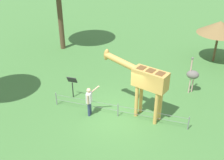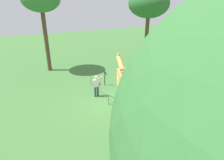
{
  "view_description": "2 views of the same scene",
  "coord_description": "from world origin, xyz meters",
  "px_view_note": "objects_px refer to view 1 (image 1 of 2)",
  "views": [
    {
      "loc": [
        -3.13,
        10.98,
        8.37
      ],
      "look_at": [
        0.45,
        -0.2,
        1.85
      ],
      "focal_mm": 43.16,
      "sensor_mm": 36.0,
      "label": 1
    },
    {
      "loc": [
        -10.36,
        4.76,
        6.59
      ],
      "look_at": [
        -0.56,
        0.21,
        1.99
      ],
      "focal_mm": 31.37,
      "sensor_mm": 36.0,
      "label": 2
    }
  ],
  "objects_px": {
    "visitor": "(89,100)",
    "info_sign": "(72,83)",
    "shade_hut_aside": "(220,27)",
    "ostrich": "(193,75)",
    "giraffe": "(145,80)"
  },
  "relations": [
    {
      "from": "ostrich",
      "to": "shade_hut_aside",
      "type": "bearing_deg",
      "value": -104.94
    },
    {
      "from": "giraffe",
      "to": "visitor",
      "type": "bearing_deg",
      "value": 16.15
    },
    {
      "from": "visitor",
      "to": "shade_hut_aside",
      "type": "distance_m",
      "value": 10.95
    },
    {
      "from": "ostrich",
      "to": "visitor",
      "type": "bearing_deg",
      "value": 38.63
    },
    {
      "from": "ostrich",
      "to": "info_sign",
      "type": "distance_m",
      "value": 6.86
    },
    {
      "from": "visitor",
      "to": "shade_hut_aside",
      "type": "height_order",
      "value": "shade_hut_aside"
    },
    {
      "from": "visitor",
      "to": "ostrich",
      "type": "xyz_separation_m",
      "value": [
        -4.82,
        -3.85,
        0.27
      ]
    },
    {
      "from": "ostrich",
      "to": "info_sign",
      "type": "height_order",
      "value": "ostrich"
    },
    {
      "from": "giraffe",
      "to": "ostrich",
      "type": "distance_m",
      "value": 3.91
    },
    {
      "from": "visitor",
      "to": "ostrich",
      "type": "distance_m",
      "value": 6.17
    },
    {
      "from": "shade_hut_aside",
      "to": "visitor",
      "type": "bearing_deg",
      "value": 55.29
    },
    {
      "from": "shade_hut_aside",
      "to": "info_sign",
      "type": "relative_size",
      "value": 2.29
    },
    {
      "from": "giraffe",
      "to": "shade_hut_aside",
      "type": "xyz_separation_m",
      "value": [
        -3.55,
        -8.15,
        0.43
      ]
    },
    {
      "from": "visitor",
      "to": "ostrich",
      "type": "height_order",
      "value": "ostrich"
    },
    {
      "from": "visitor",
      "to": "info_sign",
      "type": "height_order",
      "value": "visitor"
    }
  ]
}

